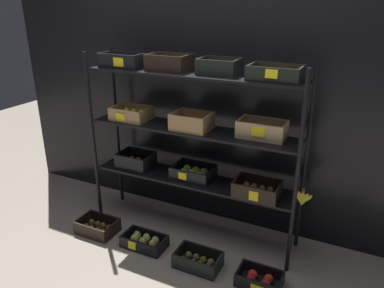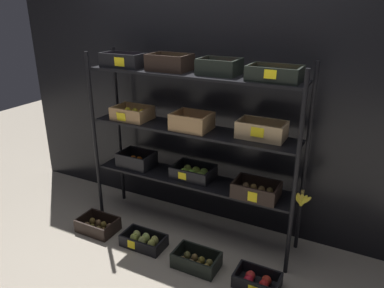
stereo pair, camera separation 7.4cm
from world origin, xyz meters
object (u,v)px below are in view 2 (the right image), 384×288
display_rack (194,125)px  crate_ground_center_kiwi (196,261)px  crate_ground_pear (144,241)px  crate_ground_apple_red (257,281)px  crate_ground_kiwi (98,226)px

display_rack → crate_ground_center_kiwi: display_rack is taller
crate_ground_pear → crate_ground_apple_red: 1.00m
crate_ground_center_kiwi → crate_ground_apple_red: bearing=1.9°
crate_ground_kiwi → crate_ground_center_kiwi: (1.01, -0.03, 0.00)m
crate_ground_apple_red → display_rack: bearing=150.3°
crate_ground_kiwi → crate_ground_center_kiwi: 1.01m
crate_ground_center_kiwi → crate_ground_pear: bearing=176.5°
crate_ground_apple_red → crate_ground_pear: bearing=179.1°
display_rack → crate_ground_apple_red: display_rack is taller
display_rack → crate_ground_apple_red: (0.74, -0.42, -0.96)m
crate_ground_pear → crate_ground_apple_red: crate_ground_pear is taller
display_rack → crate_ground_center_kiwi: size_ratio=5.43×
crate_ground_center_kiwi → crate_ground_apple_red: crate_ground_center_kiwi is taller
display_rack → crate_ground_kiwi: (-0.76, -0.41, -0.95)m
display_rack → crate_ground_apple_red: bearing=-29.7°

